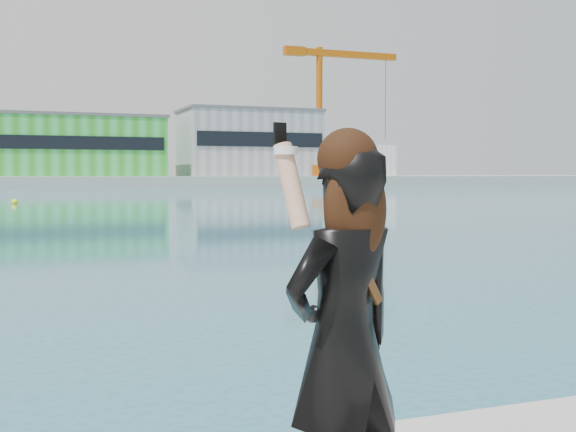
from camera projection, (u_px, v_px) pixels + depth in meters
name	position (u px, v px, depth m)	size (l,w,h in m)	color
far_quay	(25.00, 182.00, 124.99)	(320.00, 40.00, 2.00)	#9E9E99
warehouse_green	(74.00, 146.00, 125.58)	(30.60, 16.36, 10.50)	green
warehouse_grey_right	(249.00, 143.00, 136.87)	(25.50, 15.35, 12.50)	gray
ancillary_shed	(357.00, 161.00, 143.02)	(12.00, 10.00, 6.00)	silver
dock_crane	(325.00, 106.00, 135.58)	(23.00, 4.00, 24.00)	#CE5D0C
flagpole_right	(162.00, 150.00, 124.11)	(1.28, 0.16, 8.00)	silver
buoy_near	(15.00, 204.00, 57.90)	(0.50, 0.50, 0.50)	#FFFC0D
woman	(344.00, 331.00, 3.21)	(0.75, 0.61, 1.87)	black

